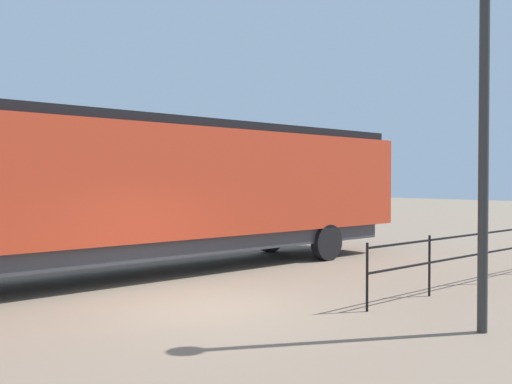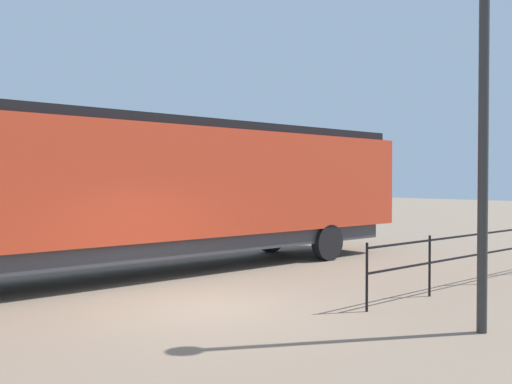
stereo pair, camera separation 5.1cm
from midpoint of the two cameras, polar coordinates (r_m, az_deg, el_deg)
ground_plane at (r=10.80m, az=-5.17°, el=-11.84°), size 120.00×120.00×0.00m
locomotive at (r=14.72m, az=-9.72°, el=0.53°), size 2.91×17.00×4.02m
lamp_post at (r=9.63m, az=22.37°, el=10.57°), size 0.45×0.45×6.10m
platform_fence at (r=14.95m, az=23.77°, el=-5.06°), size 0.05×10.51×1.28m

